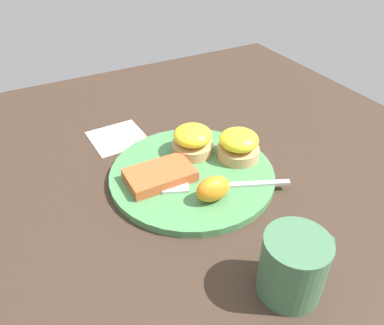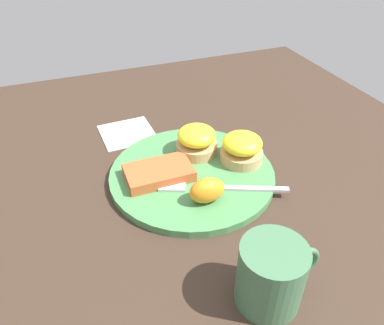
% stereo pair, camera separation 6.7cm
% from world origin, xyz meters
% --- Properties ---
extents(ground_plane, '(1.10, 1.10, 0.00)m').
position_xyz_m(ground_plane, '(0.00, 0.00, 0.00)').
color(ground_plane, '#38281E').
extents(plate, '(0.30, 0.30, 0.01)m').
position_xyz_m(plate, '(0.00, 0.00, 0.01)').
color(plate, '#47844C').
rests_on(plate, ground_plane).
extents(sandwich_benedict_left, '(0.08, 0.08, 0.06)m').
position_xyz_m(sandwich_benedict_left, '(0.10, 0.00, 0.04)').
color(sandwich_benedict_left, tan).
rests_on(sandwich_benedict_left, plate).
extents(sandwich_benedict_right, '(0.08, 0.08, 0.06)m').
position_xyz_m(sandwich_benedict_right, '(0.03, 0.05, 0.04)').
color(sandwich_benedict_right, tan).
rests_on(sandwich_benedict_right, plate).
extents(hashbrown_patty, '(0.12, 0.07, 0.02)m').
position_xyz_m(hashbrown_patty, '(-0.06, 0.01, 0.02)').
color(hashbrown_patty, '#BB562B').
rests_on(hashbrown_patty, plate).
extents(orange_wedge, '(0.06, 0.04, 0.04)m').
position_xyz_m(orange_wedge, '(-0.01, -0.08, 0.04)').
color(orange_wedge, orange).
rests_on(orange_wedge, plate).
extents(fork, '(0.21, 0.10, 0.00)m').
position_xyz_m(fork, '(0.02, -0.06, 0.02)').
color(fork, silver).
rests_on(fork, plate).
extents(cup, '(0.11, 0.08, 0.09)m').
position_xyz_m(cup, '(-0.00, -0.27, 0.05)').
color(cup, '#42704C').
rests_on(cup, ground_plane).
extents(napkin, '(0.11, 0.11, 0.00)m').
position_xyz_m(napkin, '(-0.08, 0.19, 0.00)').
color(napkin, white).
rests_on(napkin, ground_plane).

